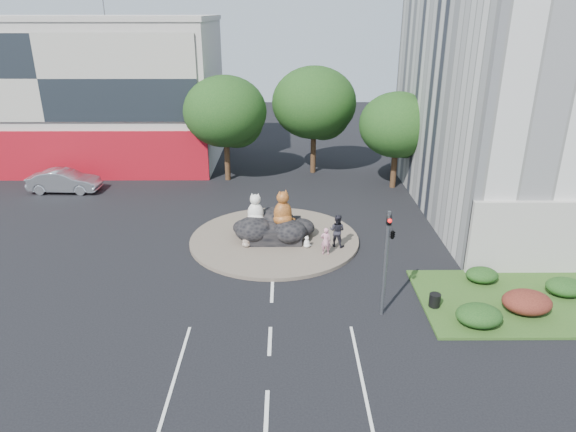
# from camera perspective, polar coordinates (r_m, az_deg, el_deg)

# --- Properties ---
(ground) EXTENTS (120.00, 120.00, 0.00)m
(ground) POSITION_cam_1_polar(r_m,az_deg,el_deg) (21.95, -2.03, -13.71)
(ground) COLOR black
(ground) RESTS_ON ground
(roundabout_island) EXTENTS (10.00, 10.00, 0.20)m
(roundabout_island) POSITION_cam_1_polar(r_m,az_deg,el_deg) (30.60, -1.52, -2.60)
(roundabout_island) COLOR brown
(roundabout_island) RESTS_ON ground
(rock_plinth) EXTENTS (3.20, 2.60, 0.90)m
(rock_plinth) POSITION_cam_1_polar(r_m,az_deg,el_deg) (30.38, -1.53, -1.66)
(rock_plinth) COLOR black
(rock_plinth) RESTS_ON roundabout_island
(shophouse_block) EXTENTS (25.20, 12.30, 17.40)m
(shophouse_block) POSITION_cam_1_polar(r_m,az_deg,el_deg) (49.86, -22.87, 12.62)
(shophouse_block) COLOR #BBB4A8
(shophouse_block) RESTS_ON ground
(grass_verge) EXTENTS (10.00, 6.00, 0.12)m
(grass_verge) POSITION_cam_1_polar(r_m,az_deg,el_deg) (26.92, 24.94, -8.56)
(grass_verge) COLOR #244E1A
(grass_verge) RESTS_ON ground
(tree_left) EXTENTS (6.46, 6.46, 8.27)m
(tree_left) POSITION_cam_1_polar(r_m,az_deg,el_deg) (40.87, -6.88, 11.11)
(tree_left) COLOR #382314
(tree_left) RESTS_ON ground
(tree_mid) EXTENTS (6.84, 6.84, 8.76)m
(tree_mid) POSITION_cam_1_polar(r_m,az_deg,el_deg) (42.60, 3.00, 12.09)
(tree_mid) COLOR #382314
(tree_mid) RESTS_ON ground
(tree_right) EXTENTS (5.70, 5.70, 7.30)m
(tree_right) POSITION_cam_1_polar(r_m,az_deg,el_deg) (39.68, 12.10, 9.55)
(tree_right) COLOR #382314
(tree_right) RESTS_ON ground
(hedge_near_green) EXTENTS (2.00, 1.60, 0.90)m
(hedge_near_green) POSITION_cam_1_polar(r_m,az_deg,el_deg) (23.95, 20.46, -10.31)
(hedge_near_green) COLOR #113612
(hedge_near_green) RESTS_ON grass_verge
(hedge_red) EXTENTS (2.20, 1.76, 0.99)m
(hedge_red) POSITION_cam_1_polar(r_m,az_deg,el_deg) (25.67, 25.02, -8.66)
(hedge_red) COLOR #431411
(hedge_red) RESTS_ON grass_verge
(hedge_mid_green) EXTENTS (1.80, 1.44, 0.81)m
(hedge_mid_green) POSITION_cam_1_polar(r_m,az_deg,el_deg) (27.99, 28.42, -6.95)
(hedge_mid_green) COLOR #113612
(hedge_mid_green) RESTS_ON grass_verge
(hedge_back_green) EXTENTS (1.60, 1.28, 0.72)m
(hedge_back_green) POSITION_cam_1_polar(r_m,az_deg,el_deg) (27.58, 20.75, -6.14)
(hedge_back_green) COLOR #113612
(hedge_back_green) RESTS_ON grass_verge
(traffic_light) EXTENTS (0.44, 1.24, 5.00)m
(traffic_light) POSITION_cam_1_polar(r_m,az_deg,el_deg) (22.30, 11.21, -2.80)
(traffic_light) COLOR #595B60
(traffic_light) RESTS_ON ground
(street_lamp) EXTENTS (2.34, 0.22, 8.06)m
(street_lamp) POSITION_cam_1_polar(r_m,az_deg,el_deg) (29.72, 23.91, 3.91)
(street_lamp) COLOR #595B60
(street_lamp) RESTS_ON ground
(cat_white) EXTENTS (1.17, 1.04, 1.83)m
(cat_white) POSITION_cam_1_polar(r_m,az_deg,el_deg) (30.14, -3.64, 0.91)
(cat_white) COLOR silver
(cat_white) RESTS_ON rock_plinth
(cat_tabby) EXTENTS (1.64, 1.58, 2.11)m
(cat_tabby) POSITION_cam_1_polar(r_m,az_deg,el_deg) (29.79, -0.58, 0.98)
(cat_tabby) COLOR #A46622
(cat_tabby) RESTS_ON rock_plinth
(kitten_calico) EXTENTS (0.71, 0.70, 0.90)m
(kitten_calico) POSITION_cam_1_polar(r_m,az_deg,el_deg) (29.37, -4.68, -2.58)
(kitten_calico) COLOR silver
(kitten_calico) RESTS_ON roundabout_island
(kitten_white) EXTENTS (0.56, 0.56, 0.71)m
(kitten_white) POSITION_cam_1_polar(r_m,az_deg,el_deg) (29.24, 2.10, -2.84)
(kitten_white) COLOR white
(kitten_white) RESTS_ON roundabout_island
(pedestrian_pink) EXTENTS (0.60, 0.42, 1.57)m
(pedestrian_pink) POSITION_cam_1_polar(r_m,az_deg,el_deg) (28.31, 4.21, -2.79)
(pedestrian_pink) COLOR #CA8397
(pedestrian_pink) RESTS_ON roundabout_island
(pedestrian_dark) EXTENTS (1.15, 1.06, 1.91)m
(pedestrian_dark) POSITION_cam_1_polar(r_m,az_deg,el_deg) (29.26, 5.47, -1.62)
(pedestrian_dark) COLOR #22222A
(pedestrian_dark) RESTS_ON roundabout_island
(parked_car) EXTENTS (5.26, 1.99, 1.71)m
(parked_car) POSITION_cam_1_polar(r_m,az_deg,el_deg) (42.17, -23.61, 3.59)
(parked_car) COLOR #AAADB2
(parked_car) RESTS_ON ground
(litter_bin) EXTENTS (0.63, 0.63, 0.63)m
(litter_bin) POSITION_cam_1_polar(r_m,az_deg,el_deg) (24.74, 15.99, -8.98)
(litter_bin) COLOR black
(litter_bin) RESTS_ON grass_verge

